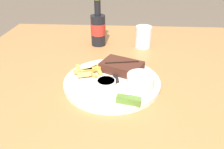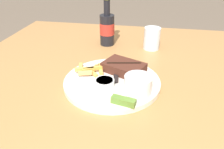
{
  "view_description": "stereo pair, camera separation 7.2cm",
  "coord_description": "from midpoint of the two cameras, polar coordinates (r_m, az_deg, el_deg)",
  "views": [
    {
      "loc": [
        0.04,
        -0.62,
        1.17
      ],
      "look_at": [
        0.0,
        0.0,
        0.81
      ],
      "focal_mm": 35.0,
      "sensor_mm": 36.0,
      "label": 1
    },
    {
      "loc": [
        0.11,
        -0.61,
        1.17
      ],
      "look_at": [
        0.0,
        0.0,
        0.81
      ],
      "focal_mm": 35.0,
      "sensor_mm": 36.0,
      "label": 2
    }
  ],
  "objects": [
    {
      "name": "fork_utensil",
      "position": [
        0.74,
        -9.41,
        -1.1
      ],
      "size": [
        0.13,
        0.01,
        0.0
      ],
      "rotation": [
        0.0,
        0.0,
        6.29
      ],
      "color": "#B7B7BC",
      "rests_on": "dinner_plate"
    },
    {
      "name": "fries_pile",
      "position": [
        0.77,
        -8.73,
        0.85
      ],
      "size": [
        0.1,
        0.1,
        0.02
      ],
      "color": "#F0AF48",
      "rests_on": "dinner_plate"
    },
    {
      "name": "coleslaw_cup",
      "position": [
        0.65,
        4.37,
        -2.14
      ],
      "size": [
        0.08,
        0.08,
        0.06
      ],
      "color": "white",
      "rests_on": "dinner_plate"
    },
    {
      "name": "beer_bottle",
      "position": [
        1.03,
        -5.68,
        11.9
      ],
      "size": [
        0.07,
        0.07,
        0.23
      ],
      "color": "black",
      "rests_on": "dining_table"
    },
    {
      "name": "dinner_plate",
      "position": [
        0.73,
        -2.8,
        -2.05
      ],
      "size": [
        0.32,
        0.32,
        0.02
      ],
      "color": "silver",
      "rests_on": "dining_table"
    },
    {
      "name": "knife_utensil",
      "position": [
        0.76,
        -2.0,
        0.44
      ],
      "size": [
        0.04,
        0.17,
        0.01
      ],
      "rotation": [
        0.0,
        0.0,
        1.72
      ],
      "color": "#B7B7BC",
      "rests_on": "dinner_plate"
    },
    {
      "name": "steak_portion",
      "position": [
        0.77,
        -0.09,
        1.99
      ],
      "size": [
        0.17,
        0.14,
        0.03
      ],
      "color": "#472319",
      "rests_on": "dinner_plate"
    },
    {
      "name": "dipping_sauce_cup",
      "position": [
        0.69,
        -4.55,
        -2.34
      ],
      "size": [
        0.06,
        0.06,
        0.02
      ],
      "color": "silver",
      "rests_on": "dinner_plate"
    },
    {
      "name": "dining_table",
      "position": [
        0.78,
        -2.65,
        -7.26
      ],
      "size": [
        1.22,
        1.31,
        0.77
      ],
      "color": "#A87542",
      "rests_on": "ground_plane"
    },
    {
      "name": "pickle_spear",
      "position": [
        0.62,
        1.05,
        -6.82
      ],
      "size": [
        0.07,
        0.04,
        0.02
      ],
      "color": "#567A2D",
      "rests_on": "dinner_plate"
    },
    {
      "name": "drinking_glass",
      "position": [
        1.01,
        6.15,
        9.69
      ],
      "size": [
        0.07,
        0.07,
        0.1
      ],
      "color": "silver",
      "rests_on": "dining_table"
    }
  ]
}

